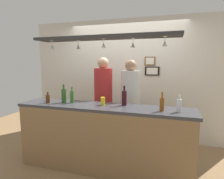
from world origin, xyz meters
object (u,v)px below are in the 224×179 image
object	(u,v)px
bottle_soda_clear	(179,105)
picture_frame_upper_small	(150,61)
bottle_beer_amber_tall	(162,104)
picture_frame_lower_pair	(152,71)
bottle_beer_green_import	(72,96)
bottle_beer_brown_stubby	(48,99)
person_right_white_patterned_shirt	(130,98)
bottle_wine_dark_red	(124,98)
bottle_champagne_green	(64,95)
cupcake	(47,99)
drink_can	(103,101)
person_left_red_shirt	(103,95)

from	to	relation	value
bottle_soda_clear	picture_frame_upper_small	distance (m)	1.66
bottle_beer_amber_tall	picture_frame_lower_pair	size ratio (longest dim) A/B	0.87
bottle_beer_green_import	bottle_beer_brown_stubby	bearing A→B (deg)	-158.46
person_right_white_patterned_shirt	bottle_soda_clear	world-z (taller)	person_right_white_patterned_shirt
picture_frame_lower_pair	bottle_beer_green_import	bearing A→B (deg)	-129.93
bottle_beer_green_import	bottle_wine_dark_red	bearing A→B (deg)	5.13
person_right_white_patterned_shirt	bottle_champagne_green	world-z (taller)	person_right_white_patterned_shirt
bottle_wine_dark_red	bottle_beer_amber_tall	world-z (taller)	bottle_wine_dark_red
person_right_white_patterned_shirt	bottle_wine_dark_red	xyz separation A→B (m)	(0.02, -0.53, 0.10)
person_right_white_patterned_shirt	bottle_beer_green_import	distance (m)	1.03
bottle_beer_amber_tall	cupcake	bearing A→B (deg)	177.05
drink_can	bottle_wine_dark_red	bearing A→B (deg)	14.15
picture_frame_upper_small	bottle_beer_green_import	bearing A→B (deg)	-128.63
picture_frame_lower_pair	bottle_soda_clear	bearing A→B (deg)	-70.41
picture_frame_lower_pair	person_right_white_patterned_shirt	bearing A→B (deg)	-111.63
bottle_champagne_green	picture_frame_upper_small	distance (m)	1.92
bottle_wine_dark_red	picture_frame_lower_pair	bearing A→B (deg)	77.78
bottle_champagne_green	bottle_beer_amber_tall	distance (m)	1.56
cupcake	bottle_beer_green_import	bearing A→B (deg)	1.92
bottle_beer_amber_tall	person_right_white_patterned_shirt	bearing A→B (deg)	129.42
bottle_beer_green_import	picture_frame_lower_pair	distance (m)	1.80
bottle_wine_dark_red	picture_frame_upper_small	world-z (taller)	picture_frame_upper_small
person_right_white_patterned_shirt	bottle_beer_amber_tall	world-z (taller)	person_right_white_patterned_shirt
person_right_white_patterned_shirt	bottle_wine_dark_red	distance (m)	0.54
person_left_red_shirt	person_right_white_patterned_shirt	bearing A→B (deg)	0.00
person_right_white_patterned_shirt	drink_can	size ratio (longest dim) A/B	14.13
cupcake	picture_frame_upper_small	size ratio (longest dim) A/B	0.35
bottle_beer_brown_stubby	bottle_wine_dark_red	bearing A→B (deg)	10.22
person_left_red_shirt	cupcake	bearing A→B (deg)	-141.58
bottle_soda_clear	picture_frame_upper_small	bearing A→B (deg)	111.37
person_left_red_shirt	picture_frame_lower_pair	distance (m)	1.18
bottle_beer_brown_stubby	cupcake	xyz separation A→B (m)	(-0.10, 0.13, -0.03)
person_left_red_shirt	picture_frame_lower_pair	size ratio (longest dim) A/B	5.89
bottle_champagne_green	bottle_beer_amber_tall	size ratio (longest dim) A/B	1.15
person_right_white_patterned_shirt	bottle_beer_green_import	size ratio (longest dim) A/B	6.63
bottle_soda_clear	bottle_beer_brown_stubby	bearing A→B (deg)	-178.68
bottle_wine_dark_red	bottle_beer_amber_tall	xyz separation A→B (m)	(0.57, -0.19, -0.02)
picture_frame_upper_small	bottle_beer_brown_stubby	bearing A→B (deg)	-133.97
bottle_soda_clear	drink_can	world-z (taller)	bottle_soda_clear
bottle_soda_clear	cupcake	world-z (taller)	bottle_soda_clear
bottle_soda_clear	picture_frame_lower_pair	xyz separation A→B (m)	(-0.51, 1.44, 0.38)
bottle_wine_dark_red	bottle_beer_green_import	world-z (taller)	bottle_wine_dark_red
bottle_beer_green_import	bottle_soda_clear	world-z (taller)	bottle_beer_green_import
person_left_red_shirt	bottle_wine_dark_red	world-z (taller)	person_left_red_shirt
bottle_soda_clear	bottle_beer_amber_tall	world-z (taller)	bottle_beer_amber_tall
person_left_red_shirt	bottle_champagne_green	bearing A→B (deg)	-125.46
person_left_red_shirt	picture_frame_upper_small	distance (m)	1.24
bottle_beer_green_import	cupcake	xyz separation A→B (m)	(-0.46, -0.02, -0.07)
bottle_champagne_green	picture_frame_upper_small	size ratio (longest dim) A/B	1.36
picture_frame_lower_pair	bottle_wine_dark_red	bearing A→B (deg)	-102.22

